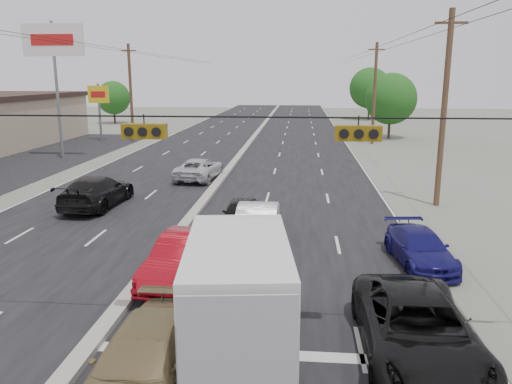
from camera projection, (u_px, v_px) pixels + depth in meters
ground at (100, 337)px, 13.17m from camera, size 200.00×200.00×0.00m
road_surface at (238, 158)px, 42.28m from camera, size 20.00×160.00×0.02m
center_median at (238, 157)px, 42.26m from camera, size 0.50×160.00×0.20m
parking_lot at (15, 165)px, 38.90m from camera, size 10.00×42.00×0.02m
utility_pole_left_c at (131, 92)px, 51.91m from camera, size 1.60×0.30×10.00m
utility_pole_right_b at (444, 109)px, 25.50m from camera, size 1.60×0.30×10.00m
utility_pole_right_c at (374, 93)px, 49.76m from camera, size 1.60×0.30×10.00m
traffic_signals at (140, 129)px, 11.81m from camera, size 25.00×0.30×0.54m
pole_sign_billboard at (53, 49)px, 39.59m from camera, size 5.00×0.25×11.00m
pole_sign_far at (99, 99)px, 52.37m from camera, size 2.20×0.25×6.00m
tree_left_far at (113, 98)px, 72.45m from camera, size 4.80×4.80×6.12m
tree_right_mid at (391, 99)px, 54.57m from camera, size 5.60×5.60×7.14m
tree_right_far at (370, 88)px, 78.60m from camera, size 6.40×6.40×8.16m
box_truck at (238, 295)px, 11.88m from camera, size 2.91×6.47×3.18m
tan_sedan at (144, 362)px, 10.73m from camera, size 2.08×4.95×1.43m
red_sedan at (185, 258)px, 16.73m from camera, size 2.24×4.92×1.57m
black_suv at (417, 330)px, 11.94m from camera, size 2.66×5.70×1.58m
queue_car_a at (240, 214)px, 22.70m from camera, size 1.60×3.73×1.25m
queue_car_b at (257, 226)px, 20.29m from camera, size 1.67×4.76×1.57m
queue_car_d at (420, 248)px, 18.10m from camera, size 2.23×4.48×1.25m
oncoming_near at (97, 192)px, 26.16m from camera, size 2.54×5.72×1.63m
oncoming_far at (199, 169)px, 33.21m from camera, size 2.83×5.26×1.40m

